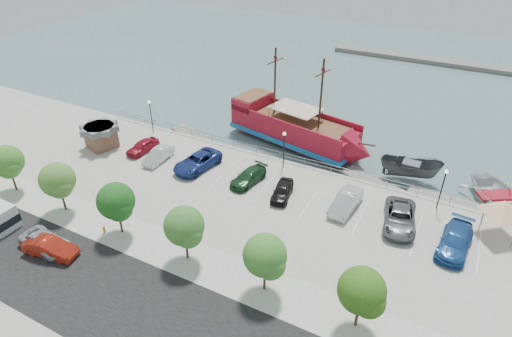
% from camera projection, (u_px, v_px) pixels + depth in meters
% --- Properties ---
extents(ground, '(160.00, 160.00, 0.00)m').
position_uv_depth(ground, '(256.00, 206.00, 42.52)').
color(ground, '#4A6C6A').
extents(street, '(100.00, 8.00, 0.04)m').
position_uv_depth(street, '(150.00, 316.00, 29.97)').
color(street, black).
rests_on(street, land_slab).
extents(sidewalk, '(100.00, 4.00, 0.05)m').
position_uv_depth(sidewalk, '(198.00, 262.00, 34.47)').
color(sidewalk, beige).
rests_on(sidewalk, land_slab).
extents(seawall_railing, '(50.00, 0.06, 1.00)m').
position_uv_depth(seawall_railing, '(288.00, 158.00, 47.58)').
color(seawall_railing, slate).
rests_on(seawall_railing, land_slab).
extents(far_shore, '(40.00, 3.00, 0.80)m').
position_uv_depth(far_shore, '(440.00, 62.00, 79.70)').
color(far_shore, slate).
rests_on(far_shore, ground).
extents(pirate_ship, '(19.28, 8.82, 11.95)m').
position_uv_depth(pirate_ship, '(303.00, 132.00, 51.91)').
color(pirate_ship, maroon).
rests_on(pirate_ship, ground).
extents(patrol_boat, '(6.75, 3.56, 2.48)m').
position_uv_depth(patrol_boat, '(410.00, 171.00, 45.79)').
color(patrol_boat, '#434445').
rests_on(patrol_boat, ground).
extents(speedboat, '(8.74, 9.47, 1.60)m').
position_uv_depth(speedboat, '(498.00, 198.00, 42.32)').
color(speedboat, silver).
rests_on(speedboat, ground).
extents(dock_west, '(7.07, 4.36, 0.39)m').
position_uv_depth(dock_west, '(192.00, 136.00, 54.88)').
color(dock_west, gray).
rests_on(dock_west, ground).
extents(dock_mid, '(7.59, 4.65, 0.42)m').
position_uv_depth(dock_mid, '(374.00, 183.00, 45.60)').
color(dock_mid, gray).
rests_on(dock_mid, ground).
extents(dock_east, '(7.91, 2.84, 0.44)m').
position_uv_depth(dock_east, '(447.00, 202.00, 42.69)').
color(dock_east, gray).
rests_on(dock_east, ground).
extents(shed, '(4.19, 4.19, 2.73)m').
position_uv_depth(shed, '(101.00, 136.00, 50.06)').
color(shed, brown).
rests_on(shed, land_slab).
extents(canopy_tent, '(4.65, 4.65, 3.57)m').
position_uv_depth(canopy_tent, '(506.00, 205.00, 35.87)').
color(canopy_tent, slate).
rests_on(canopy_tent, land_slab).
extents(street_van, '(5.01, 2.56, 1.35)m').
position_uv_depth(street_van, '(45.00, 242.00, 35.52)').
color(street_van, '#A3A8B2').
rests_on(street_van, street).
extents(street_sedan, '(4.76, 2.34, 1.50)m').
position_uv_depth(street_sedan, '(50.00, 247.00, 34.85)').
color(street_sedan, '#A82112').
rests_on(street_sedan, street).
extents(fire_hydrant, '(0.24, 0.24, 0.70)m').
position_uv_depth(fire_hydrant, '(104.00, 229.00, 37.34)').
color(fire_hydrant, gold).
rests_on(fire_hydrant, sidewalk).
extents(lamp_post_left, '(0.36, 0.36, 4.28)m').
position_uv_depth(lamp_post_left, '(150.00, 111.00, 52.41)').
color(lamp_post_left, black).
rests_on(lamp_post_left, land_slab).
extents(lamp_post_mid, '(0.36, 0.36, 4.28)m').
position_uv_depth(lamp_post_mid, '(284.00, 143.00, 45.32)').
color(lamp_post_mid, black).
rests_on(lamp_post_mid, land_slab).
extents(lamp_post_right, '(0.36, 0.36, 4.28)m').
position_uv_depth(lamp_post_right, '(443.00, 182.00, 39.02)').
color(lamp_post_right, black).
rests_on(lamp_post_right, land_slab).
extents(tree_a, '(3.30, 3.20, 5.00)m').
position_uv_depth(tree_a, '(7.00, 163.00, 41.29)').
color(tree_a, '#473321').
rests_on(tree_a, sidewalk).
extents(tree_b, '(3.30, 3.20, 5.00)m').
position_uv_depth(tree_b, '(58.00, 181.00, 38.53)').
color(tree_b, '#473321').
rests_on(tree_b, sidewalk).
extents(tree_c, '(3.30, 3.20, 5.00)m').
position_uv_depth(tree_c, '(117.00, 203.00, 35.77)').
color(tree_c, '#473321').
rests_on(tree_c, sidewalk).
extents(tree_d, '(3.30, 3.20, 5.00)m').
position_uv_depth(tree_d, '(185.00, 228.00, 33.02)').
color(tree_d, '#473321').
rests_on(tree_d, sidewalk).
extents(tree_e, '(3.30, 3.20, 5.00)m').
position_uv_depth(tree_e, '(266.00, 258.00, 30.26)').
color(tree_e, '#473321').
rests_on(tree_e, sidewalk).
extents(tree_f, '(3.30, 3.20, 5.00)m').
position_uv_depth(tree_f, '(363.00, 293.00, 27.50)').
color(tree_f, '#473321').
rests_on(tree_f, sidewalk).
extents(parked_car_a, '(2.17, 4.35, 1.42)m').
position_uv_depth(parked_car_a, '(143.00, 146.00, 49.37)').
color(parked_car_a, maroon).
rests_on(parked_car_a, land_slab).
extents(parked_car_b, '(1.62, 4.32, 1.41)m').
position_uv_depth(parked_car_b, '(158.00, 155.00, 47.65)').
color(parked_car_b, silver).
rests_on(parked_car_b, land_slab).
extents(parked_car_c, '(3.60, 6.21, 1.63)m').
position_uv_depth(parked_car_c, '(197.00, 162.00, 46.27)').
color(parked_car_c, navy).
rests_on(parked_car_c, land_slab).
extents(parked_car_d, '(2.66, 4.94, 1.36)m').
position_uv_depth(parked_car_d, '(248.00, 177.00, 43.95)').
color(parked_car_d, '#1E4725').
rests_on(parked_car_d, land_slab).
extents(parked_car_e, '(2.41, 4.39, 1.42)m').
position_uv_depth(parked_car_e, '(282.00, 191.00, 41.79)').
color(parked_car_e, black).
rests_on(parked_car_e, land_slab).
extents(parked_car_f, '(2.15, 5.15, 1.66)m').
position_uv_depth(parked_car_f, '(346.00, 202.00, 40.06)').
color(parked_car_f, silver).
rests_on(parked_car_f, land_slab).
extents(parked_car_g, '(3.72, 6.27, 1.64)m').
position_uv_depth(parked_car_g, '(400.00, 218.00, 38.01)').
color(parked_car_g, '#5F5F61').
rests_on(parked_car_g, land_slab).
extents(parked_car_h, '(2.80, 5.90, 1.66)m').
position_uv_depth(parked_car_h, '(455.00, 241.00, 35.40)').
color(parked_car_h, '#204E95').
rests_on(parked_car_h, land_slab).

